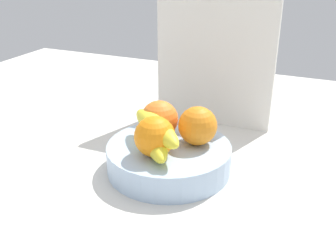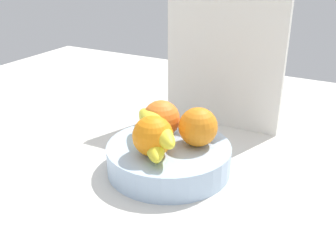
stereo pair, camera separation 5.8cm
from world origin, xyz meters
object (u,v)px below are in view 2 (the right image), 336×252
(orange_front_left, at_px, (197,128))
(fruit_bowl, at_px, (168,157))
(orange_center, at_px, (153,136))
(orange_front_right, at_px, (161,119))
(banana_bunch, at_px, (155,133))
(cutting_board, at_px, (224,51))

(orange_front_left, bearing_deg, fruit_bowl, -151.92)
(orange_front_left, xyz_separation_m, orange_center, (-0.05, -0.07, 0.00))
(fruit_bowl, xyz_separation_m, orange_front_right, (-0.03, 0.03, 0.06))
(orange_front_left, xyz_separation_m, banana_bunch, (-0.06, -0.05, -0.01))
(orange_front_left, xyz_separation_m, orange_front_right, (-0.08, 0.00, 0.00))
(banana_bunch, bearing_deg, orange_front_right, 106.98)
(orange_front_left, relative_size, cutting_board, 0.21)
(orange_front_left, distance_m, banana_bunch, 0.08)
(banana_bunch, distance_m, cutting_board, 0.29)
(orange_center, distance_m, cutting_board, 0.31)
(orange_front_left, distance_m, orange_center, 0.09)
(banana_bunch, bearing_deg, fruit_bowl, 52.36)
(fruit_bowl, bearing_deg, orange_center, -98.06)
(orange_front_left, height_order, orange_front_right, same)
(fruit_bowl, distance_m, orange_front_left, 0.08)
(fruit_bowl, bearing_deg, cutting_board, 88.42)
(orange_front_left, bearing_deg, cutting_board, 100.13)
(orange_front_right, height_order, cutting_board, cutting_board)
(orange_front_right, xyz_separation_m, orange_center, (0.02, -0.07, 0.00))
(orange_front_right, bearing_deg, orange_front_left, -1.22)
(orange_center, xyz_separation_m, cutting_board, (0.01, 0.30, 0.09))
(orange_front_left, distance_m, orange_front_right, 0.08)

